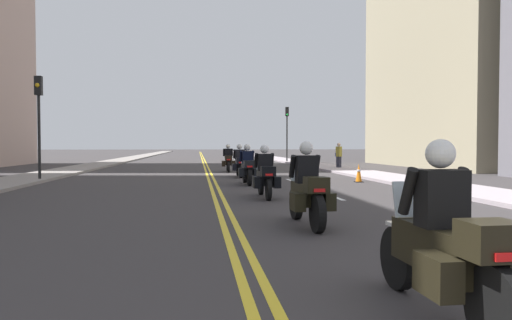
{
  "coord_description": "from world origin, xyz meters",
  "views": [
    {
      "loc": [
        -0.61,
        0.18,
        1.53
      ],
      "look_at": [
        1.3,
        15.53,
        1.05
      ],
      "focal_mm": 33.06,
      "sensor_mm": 36.0,
      "label": 1
    }
  ],
  "objects_px": {
    "motorcycle_1": "(308,192)",
    "motorcycle_3": "(247,168)",
    "motorcycle_0": "(446,246)",
    "motorcycle_2": "(265,176)",
    "pedestrian_0": "(339,156)",
    "traffic_light_far": "(287,125)",
    "motorcycle_5": "(228,160)",
    "traffic_cone_0": "(359,173)",
    "motorcycle_4": "(240,164)",
    "traffic_light_near": "(39,108)"
  },
  "relations": [
    {
      "from": "motorcycle_1",
      "to": "motorcycle_3",
      "type": "bearing_deg",
      "value": 88.63
    },
    {
      "from": "motorcycle_0",
      "to": "motorcycle_2",
      "type": "relative_size",
      "value": 1.06
    },
    {
      "from": "motorcycle_1",
      "to": "pedestrian_0",
      "type": "relative_size",
      "value": 1.32
    },
    {
      "from": "motorcycle_0",
      "to": "motorcycle_2",
      "type": "bearing_deg",
      "value": 89.99
    },
    {
      "from": "motorcycle_3",
      "to": "traffic_light_far",
      "type": "height_order",
      "value": "traffic_light_far"
    },
    {
      "from": "pedestrian_0",
      "to": "motorcycle_2",
      "type": "bearing_deg",
      "value": 130.82
    },
    {
      "from": "motorcycle_5",
      "to": "traffic_cone_0",
      "type": "relative_size",
      "value": 2.92
    },
    {
      "from": "motorcycle_4",
      "to": "traffic_light_near",
      "type": "bearing_deg",
      "value": -168.61
    },
    {
      "from": "motorcycle_2",
      "to": "motorcycle_5",
      "type": "xyz_separation_m",
      "value": [
        -0.18,
        13.83,
        0.01
      ]
    },
    {
      "from": "motorcycle_2",
      "to": "motorcycle_3",
      "type": "distance_m",
      "value": 4.78
    },
    {
      "from": "traffic_light_near",
      "to": "motorcycle_0",
      "type": "bearing_deg",
      "value": -62.79
    },
    {
      "from": "motorcycle_0",
      "to": "motorcycle_3",
      "type": "height_order",
      "value": "motorcycle_0"
    },
    {
      "from": "motorcycle_4",
      "to": "motorcycle_0",
      "type": "bearing_deg",
      "value": -89.77
    },
    {
      "from": "motorcycle_4",
      "to": "traffic_light_far",
      "type": "xyz_separation_m",
      "value": [
        5.84,
        18.33,
        2.72
      ]
    },
    {
      "from": "motorcycle_1",
      "to": "motorcycle_0",
      "type": "bearing_deg",
      "value": -91.15
    },
    {
      "from": "motorcycle_1",
      "to": "motorcycle_4",
      "type": "xyz_separation_m",
      "value": [
        -0.04,
        13.98,
        -0.01
      ]
    },
    {
      "from": "traffic_light_far",
      "to": "pedestrian_0",
      "type": "bearing_deg",
      "value": -84.42
    },
    {
      "from": "traffic_light_near",
      "to": "traffic_light_far",
      "type": "xyz_separation_m",
      "value": [
        14.49,
        20.09,
        0.28
      ]
    },
    {
      "from": "motorcycle_4",
      "to": "pedestrian_0",
      "type": "xyz_separation_m",
      "value": [
        6.98,
        6.66,
        0.23
      ]
    },
    {
      "from": "motorcycle_0",
      "to": "traffic_light_near",
      "type": "xyz_separation_m",
      "value": [
        -8.77,
        17.05,
        2.43
      ]
    },
    {
      "from": "motorcycle_2",
      "to": "traffic_light_far",
      "type": "relative_size",
      "value": 0.44
    },
    {
      "from": "motorcycle_3",
      "to": "traffic_cone_0",
      "type": "height_order",
      "value": "motorcycle_3"
    },
    {
      "from": "traffic_light_near",
      "to": "motorcycle_2",
      "type": "bearing_deg",
      "value": -40.59
    },
    {
      "from": "motorcycle_5",
      "to": "traffic_light_near",
      "type": "xyz_separation_m",
      "value": [
        -8.4,
        -6.47,
        2.43
      ]
    },
    {
      "from": "traffic_cone_0",
      "to": "traffic_light_near",
      "type": "bearing_deg",
      "value": 171.41
    },
    {
      "from": "motorcycle_1",
      "to": "traffic_cone_0",
      "type": "xyz_separation_m",
      "value": [
        4.6,
        10.21,
        -0.27
      ]
    },
    {
      "from": "traffic_light_far",
      "to": "motorcycle_5",
      "type": "bearing_deg",
      "value": -114.09
    },
    {
      "from": "traffic_light_near",
      "to": "motorcycle_1",
      "type": "bearing_deg",
      "value": -54.58
    },
    {
      "from": "motorcycle_5",
      "to": "traffic_cone_0",
      "type": "bearing_deg",
      "value": -58.55
    },
    {
      "from": "pedestrian_0",
      "to": "motorcycle_4",
      "type": "bearing_deg",
      "value": 108.55
    },
    {
      "from": "traffic_light_far",
      "to": "traffic_cone_0",
      "type": "bearing_deg",
      "value": -93.11
    },
    {
      "from": "motorcycle_1",
      "to": "traffic_light_far",
      "type": "xyz_separation_m",
      "value": [
        5.8,
        32.31,
        2.71
      ]
    },
    {
      "from": "motorcycle_3",
      "to": "traffic_light_near",
      "type": "xyz_separation_m",
      "value": [
        -8.57,
        2.57,
        2.45
      ]
    },
    {
      "from": "motorcycle_1",
      "to": "traffic_cone_0",
      "type": "height_order",
      "value": "motorcycle_1"
    },
    {
      "from": "traffic_cone_0",
      "to": "motorcycle_1",
      "type": "bearing_deg",
      "value": -114.26
    },
    {
      "from": "motorcycle_1",
      "to": "traffic_light_near",
      "type": "height_order",
      "value": "traffic_light_near"
    },
    {
      "from": "motorcycle_5",
      "to": "pedestrian_0",
      "type": "distance_m",
      "value": 7.49
    },
    {
      "from": "motorcycle_0",
      "to": "motorcycle_1",
      "type": "bearing_deg",
      "value": 89.82
    },
    {
      "from": "traffic_cone_0",
      "to": "pedestrian_0",
      "type": "bearing_deg",
      "value": 77.35
    },
    {
      "from": "traffic_light_far",
      "to": "pedestrian_0",
      "type": "relative_size",
      "value": 2.9
    },
    {
      "from": "motorcycle_1",
      "to": "motorcycle_3",
      "type": "height_order",
      "value": "motorcycle_1"
    },
    {
      "from": "traffic_cone_0",
      "to": "pedestrian_0",
      "type": "height_order",
      "value": "pedestrian_0"
    },
    {
      "from": "motorcycle_2",
      "to": "traffic_light_far",
      "type": "distance_m",
      "value": 28.21
    },
    {
      "from": "motorcycle_1",
      "to": "motorcycle_5",
      "type": "relative_size",
      "value": 0.98
    },
    {
      "from": "motorcycle_5",
      "to": "traffic_light_near",
      "type": "bearing_deg",
      "value": -140.89
    },
    {
      "from": "motorcycle_0",
      "to": "motorcycle_4",
      "type": "distance_m",
      "value": 18.81
    },
    {
      "from": "motorcycle_0",
      "to": "motorcycle_4",
      "type": "height_order",
      "value": "motorcycle_4"
    },
    {
      "from": "traffic_light_near",
      "to": "motorcycle_3",
      "type": "bearing_deg",
      "value": -16.71
    },
    {
      "from": "motorcycle_1",
      "to": "traffic_light_far",
      "type": "relative_size",
      "value": 0.45
    },
    {
      "from": "traffic_light_near",
      "to": "pedestrian_0",
      "type": "relative_size",
      "value": 2.63
    }
  ]
}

